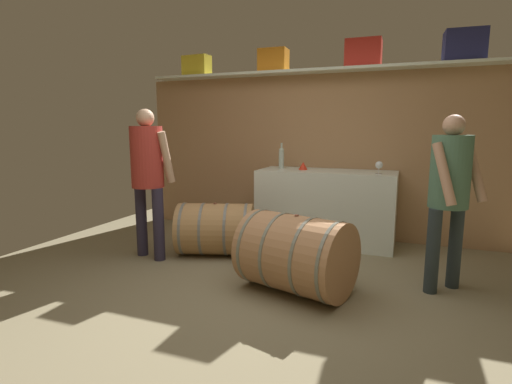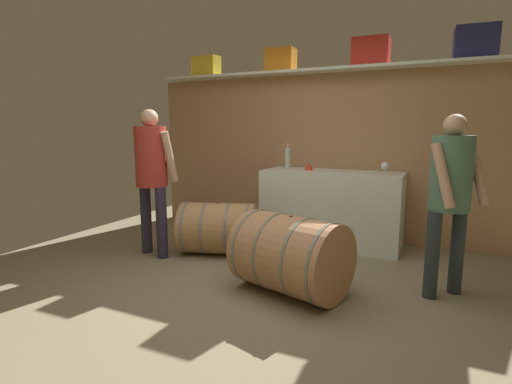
# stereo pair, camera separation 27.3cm
# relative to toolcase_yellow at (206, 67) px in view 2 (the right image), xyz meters

# --- Properties ---
(ground_plane) EXTENTS (5.96, 7.77, 0.02)m
(ground_plane) POSITION_rel_toolcase_yellow_xyz_m (1.64, -1.56, -2.23)
(ground_plane) COLOR #807557
(back_wall_panel) EXTENTS (4.76, 0.10, 2.05)m
(back_wall_panel) POSITION_rel_toolcase_yellow_xyz_m (1.64, 0.15, -1.20)
(back_wall_panel) COLOR #A67C54
(back_wall_panel) RESTS_ON ground
(high_shelf_board) EXTENTS (4.38, 0.40, 0.03)m
(high_shelf_board) POSITION_rel_toolcase_yellow_xyz_m (1.64, 0.00, -0.15)
(high_shelf_board) COLOR silver
(high_shelf_board) RESTS_ON back_wall_panel
(toolcase_yellow) EXTENTS (0.39, 0.22, 0.27)m
(toolcase_yellow) POSITION_rel_toolcase_yellow_xyz_m (0.00, 0.00, 0.00)
(toolcase_yellow) COLOR yellow
(toolcase_yellow) RESTS_ON high_shelf_board
(toolcase_orange) EXTENTS (0.36, 0.24, 0.28)m
(toolcase_orange) POSITION_rel_toolcase_yellow_xyz_m (1.10, 0.00, 0.01)
(toolcase_orange) COLOR orange
(toolcase_orange) RESTS_ON high_shelf_board
(toolcase_red) EXTENTS (0.41, 0.30, 0.31)m
(toolcase_red) POSITION_rel_toolcase_yellow_xyz_m (2.21, 0.00, 0.02)
(toolcase_red) COLOR red
(toolcase_red) RESTS_ON high_shelf_board
(toolcase_navy) EXTENTS (0.42, 0.32, 0.33)m
(toolcase_navy) POSITION_rel_toolcase_yellow_xyz_m (3.26, 0.00, 0.03)
(toolcase_navy) COLOR navy
(toolcase_navy) RESTS_ON high_shelf_board
(work_cabinet) EXTENTS (1.62, 0.64, 0.88)m
(work_cabinet) POSITION_rel_toolcase_yellow_xyz_m (1.86, -0.23, -1.78)
(work_cabinet) COLOR white
(work_cabinet) RESTS_ON ground
(wine_bottle_clear) EXTENTS (0.07, 0.07, 0.32)m
(wine_bottle_clear) POSITION_rel_toolcase_yellow_xyz_m (1.28, -0.18, -1.20)
(wine_bottle_clear) COLOR #B5C7BB
(wine_bottle_clear) RESTS_ON work_cabinet
(wine_glass) EXTENTS (0.08, 0.08, 0.14)m
(wine_glass) POSITION_rel_toolcase_yellow_xyz_m (2.47, -0.37, -1.24)
(wine_glass) COLOR white
(wine_glass) RESTS_ON work_cabinet
(red_funnel) EXTENTS (0.11, 0.11, 0.09)m
(red_funnel) POSITION_rel_toolcase_yellow_xyz_m (1.57, -0.22, -1.29)
(red_funnel) COLOR red
(red_funnel) RESTS_ON work_cabinet
(wine_barrel_near) EXTENTS (1.04, 0.88, 0.67)m
(wine_barrel_near) POSITION_rel_toolcase_yellow_xyz_m (1.92, -1.78, -1.89)
(wine_barrel_near) COLOR #AE7C53
(wine_barrel_near) RESTS_ON ground
(wine_barrel_far) EXTENTS (0.95, 0.79, 0.58)m
(wine_barrel_far) POSITION_rel_toolcase_yellow_xyz_m (0.82, -1.13, -1.94)
(wine_barrel_far) COLOR tan
(wine_barrel_far) RESTS_ON ground
(winemaker_pouring) EXTENTS (0.49, 0.49, 1.50)m
(winemaker_pouring) POSITION_rel_toolcase_yellow_xyz_m (3.10, -1.30, -1.30)
(winemaker_pouring) COLOR #273134
(winemaker_pouring) RESTS_ON ground
(visitor_tasting) EXTENTS (0.51, 0.44, 1.58)m
(visitor_tasting) POSITION_rel_toolcase_yellow_xyz_m (0.22, -1.47, -1.25)
(visitor_tasting) COLOR #2D283D
(visitor_tasting) RESTS_ON ground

